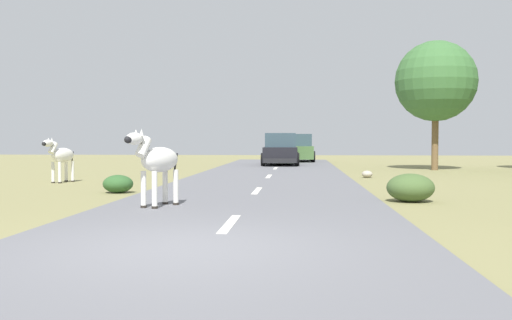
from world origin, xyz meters
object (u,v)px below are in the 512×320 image
object	(u,v)px
bush_0	(118,184)
rock_1	(367,174)
tree_2	(436,81)
zebra_0	(157,161)
rock_0	(398,186)
zebra_2	(61,156)
bush_2	(410,188)
car_0	(280,150)
car_1	(298,149)

from	to	relation	value
bush_0	rock_1	world-z (taller)	bush_0
tree_2	rock_1	bearing A→B (deg)	-124.31
zebra_0	rock_0	size ratio (longest dim) A/B	3.35
zebra_2	bush_2	distance (m)	11.61
zebra_2	car_0	bearing A→B (deg)	-104.16
car_0	bush_2	bearing A→B (deg)	100.15
zebra_0	bush_2	xyz separation A→B (m)	(5.48, 1.80, -0.67)
car_0	car_1	xyz separation A→B (m)	(0.96, 5.05, 0.00)
bush_2	rock_1	xyz separation A→B (m)	(0.00, 8.28, -0.19)
car_1	car_0	bearing A→B (deg)	-102.43
tree_2	rock_0	xyz separation A→B (m)	(-3.62, -11.14, -4.02)
car_0	car_1	world-z (taller)	same
car_0	rock_1	size ratio (longest dim) A/B	10.02
zebra_0	bush_0	world-z (taller)	zebra_0
car_0	rock_1	bearing A→B (deg)	109.37
zebra_2	bush_0	xyz separation A→B (m)	(3.04, -3.38, -0.65)
zebra_2	rock_1	bearing A→B (deg)	-148.58
car_0	zebra_0	bearing A→B (deg)	83.29
car_1	bush_2	size ratio (longest dim) A/B	4.03
rock_0	zebra_2	bearing A→B (deg)	167.96
bush_0	rock_0	xyz separation A→B (m)	(7.62, 1.11, -0.11)
car_1	bush_0	bearing A→B (deg)	-104.40
zebra_2	car_0	distance (m)	14.57
zebra_2	car_0	world-z (taller)	car_0
tree_2	rock_1	distance (m)	7.87
car_1	rock_0	world-z (taller)	car_1
tree_2	bush_0	bearing A→B (deg)	-132.53
bush_2	rock_1	bearing A→B (deg)	89.99
car_1	rock_1	xyz separation A→B (m)	(2.63, -14.61, -0.72)
car_0	bush_2	world-z (taller)	car_0
car_0	rock_0	size ratio (longest dim) A/B	9.20
car_1	rock_1	bearing A→B (deg)	-81.49
zebra_2	rock_0	xyz separation A→B (m)	(10.66, -2.27, -0.76)
tree_2	bush_2	xyz separation A→B (m)	(-3.81, -13.86, -3.83)
zebra_2	zebra_0	bearing A→B (deg)	140.30
zebra_2	tree_2	bearing A→B (deg)	-134.15
car_1	tree_2	distance (m)	11.57
bush_2	rock_0	xyz separation A→B (m)	(0.19, 2.72, -0.19)
zebra_0	car_0	bearing A→B (deg)	-72.02
zebra_0	zebra_2	size ratio (longest dim) A/B	1.02
zebra_0	car_0	xyz separation A→B (m)	(1.89, 19.63, -0.15)
car_0	zebra_2	bearing A→B (deg)	60.60
bush_0	bush_2	xyz separation A→B (m)	(7.42, -1.61, 0.08)
car_0	rock_1	world-z (taller)	car_0
car_0	bush_2	xyz separation A→B (m)	(3.59, -17.83, -0.52)
rock_0	bush_2	bearing A→B (deg)	-94.08
car_0	bush_0	world-z (taller)	car_0
bush_2	bush_0	bearing A→B (deg)	167.75
rock_0	rock_1	size ratio (longest dim) A/B	1.09
bush_0	rock_0	bearing A→B (deg)	8.29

